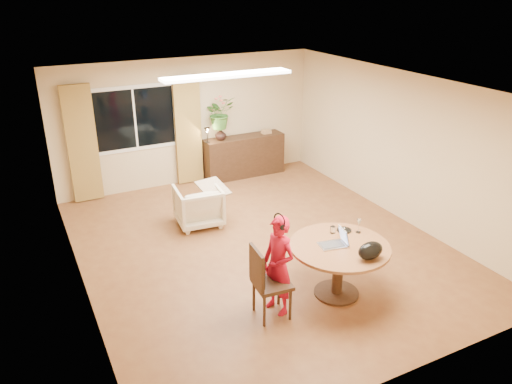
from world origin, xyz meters
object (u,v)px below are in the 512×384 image
child (278,266)px  armchair (198,206)px  dining_table (339,256)px  dining_chair (272,282)px  sideboard (244,156)px

child → armchair: child is taller
dining_table → dining_chair: dining_chair is taller
sideboard → child: bearing=-110.5°
dining_chair → sideboard: 5.03m
dining_table → armchair: bearing=107.9°
dining_chair → armchair: bearing=93.2°
dining_chair → child: (0.12, 0.06, 0.17)m
child → sideboard: child is taller
dining_chair → armchair: 2.88m
child → sideboard: 4.93m
dining_table → child: size_ratio=1.00×
dining_table → sideboard: sideboard is taller
armchair → sideboard: (1.75, 1.80, 0.09)m
dining_chair → sideboard: bearing=73.6°
dining_table → dining_chair: size_ratio=1.34×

